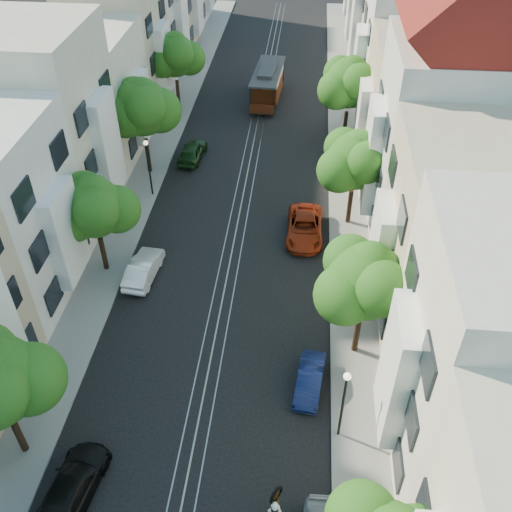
% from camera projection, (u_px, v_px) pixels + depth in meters
% --- Properties ---
extents(ground, '(200.00, 200.00, 0.00)m').
position_uv_depth(ground, '(251.00, 157.00, 44.10)').
color(ground, black).
rests_on(ground, ground).
extents(sidewalk_east, '(2.50, 80.00, 0.12)m').
position_uv_depth(sidewalk_east, '(345.00, 160.00, 43.55)').
color(sidewalk_east, gray).
rests_on(sidewalk_east, ground).
extents(sidewalk_west, '(2.50, 80.00, 0.12)m').
position_uv_depth(sidewalk_west, '(159.00, 152.00, 44.58)').
color(sidewalk_west, gray).
rests_on(sidewalk_west, ground).
extents(rail_left, '(0.06, 80.00, 0.02)m').
position_uv_depth(rail_left, '(244.00, 156.00, 44.13)').
color(rail_left, gray).
rests_on(rail_left, ground).
extents(rail_slot, '(0.06, 80.00, 0.02)m').
position_uv_depth(rail_slot, '(251.00, 156.00, 44.09)').
color(rail_slot, gray).
rests_on(rail_slot, ground).
extents(rail_right, '(0.06, 80.00, 0.02)m').
position_uv_depth(rail_right, '(258.00, 157.00, 44.06)').
color(rail_right, gray).
rests_on(rail_right, ground).
extents(lane_line, '(0.08, 80.00, 0.01)m').
position_uv_depth(lane_line, '(251.00, 157.00, 44.10)').
color(lane_line, tan).
rests_on(lane_line, ground).
extents(townhouses_east, '(7.75, 72.00, 12.00)m').
position_uv_depth(townhouses_east, '(419.00, 100.00, 39.87)').
color(townhouses_east, beige).
rests_on(townhouses_east, ground).
extents(townhouses_west, '(7.75, 72.00, 11.76)m').
position_uv_depth(townhouses_west, '(89.00, 88.00, 41.63)').
color(townhouses_west, silver).
rests_on(townhouses_west, ground).
extents(tree_e_b, '(4.93, 4.08, 6.68)m').
position_uv_depth(tree_e_b, '(367.00, 283.00, 26.00)').
color(tree_e_b, black).
rests_on(tree_e_b, ground).
extents(tree_e_c, '(4.84, 3.99, 6.52)m').
position_uv_depth(tree_e_c, '(356.00, 162.00, 34.50)').
color(tree_e_c, black).
rests_on(tree_e_c, ground).
extents(tree_e_d, '(5.01, 4.16, 6.85)m').
position_uv_depth(tree_e_d, '(350.00, 84.00, 42.74)').
color(tree_e_d, black).
rests_on(tree_e_d, ground).
extents(tree_w_b, '(4.72, 3.87, 6.27)m').
position_uv_depth(tree_w_b, '(95.00, 209.00, 31.07)').
color(tree_w_b, black).
rests_on(tree_w_b, ground).
extents(tree_w_c, '(5.13, 4.28, 7.09)m').
position_uv_depth(tree_w_c, '(142.00, 109.00, 39.05)').
color(tree_w_c, black).
rests_on(tree_w_c, ground).
extents(tree_w_d, '(4.84, 3.99, 6.52)m').
position_uv_depth(tree_w_d, '(175.00, 56.00, 47.76)').
color(tree_w_d, black).
rests_on(tree_w_d, ground).
extents(lamp_east, '(0.32, 0.32, 4.16)m').
position_uv_depth(lamp_east, '(344.00, 396.00, 23.48)').
color(lamp_east, black).
rests_on(lamp_east, ground).
extents(lamp_west, '(0.32, 0.32, 4.16)m').
position_uv_depth(lamp_west, '(148.00, 160.00, 38.14)').
color(lamp_west, black).
rests_on(lamp_west, ground).
extents(cable_car, '(2.77, 7.46, 2.81)m').
position_uv_depth(cable_car, '(268.00, 83.00, 50.84)').
color(cable_car, black).
rests_on(cable_car, ground).
extents(parked_car_e_mid, '(1.55, 3.46, 1.10)m').
position_uv_depth(parked_car_e_mid, '(310.00, 380.00, 26.96)').
color(parked_car_e_mid, '#0D1742').
rests_on(parked_car_e_mid, ground).
extents(parked_car_e_far, '(2.24, 4.84, 1.34)m').
position_uv_depth(parked_car_e_far, '(305.00, 227.00, 35.99)').
color(parked_car_e_far, maroon).
rests_on(parked_car_e_far, ground).
extents(parked_car_w_near, '(2.32, 4.59, 1.28)m').
position_uv_depth(parked_car_w_near, '(72.00, 487.00, 22.76)').
color(parked_car_w_near, black).
rests_on(parked_car_w_near, ground).
extents(parked_car_w_mid, '(1.69, 4.00, 1.29)m').
position_uv_depth(parked_car_w_mid, '(144.00, 268.00, 33.00)').
color(parked_car_w_mid, white).
rests_on(parked_car_w_mid, ground).
extents(parked_car_w_far, '(1.96, 4.08, 1.35)m').
position_uv_depth(parked_car_w_far, '(192.00, 151.00, 43.39)').
color(parked_car_w_far, black).
rests_on(parked_car_w_far, ground).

